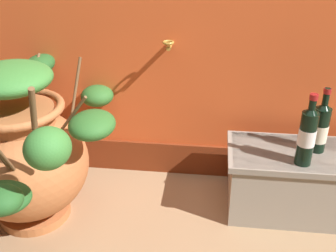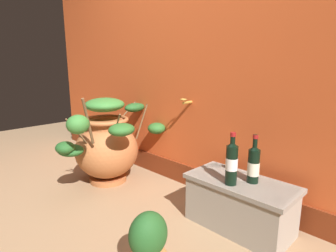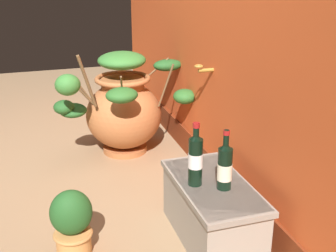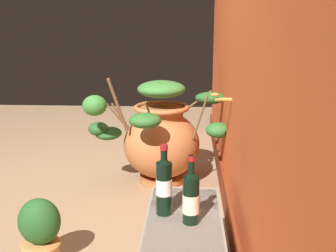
{
  "view_description": "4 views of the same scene",
  "coord_description": "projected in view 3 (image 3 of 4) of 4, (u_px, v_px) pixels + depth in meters",
  "views": [
    {
      "loc": [
        0.25,
        -0.89,
        1.35
      ],
      "look_at": [
        0.07,
        0.68,
        0.52
      ],
      "focal_mm": 44.2,
      "sensor_mm": 36.0,
      "label": 1
    },
    {
      "loc": [
        1.55,
        -0.7,
        1.08
      ],
      "look_at": [
        0.1,
        0.75,
        0.62
      ],
      "focal_mm": 29.8,
      "sensor_mm": 36.0,
      "label": 2
    },
    {
      "loc": [
        2.56,
        -0.01,
        1.43
      ],
      "look_at": [
        0.14,
        0.76,
        0.46
      ],
      "focal_mm": 47.39,
      "sensor_mm": 36.0,
      "label": 3
    },
    {
      "loc": [
        2.51,
        0.86,
        1.22
      ],
      "look_at": [
        0.1,
        0.73,
        0.62
      ],
      "focal_mm": 45.81,
      "sensor_mm": 36.0,
      "label": 4
    }
  ],
  "objects": [
    {
      "name": "stone_ledge",
      "position": [
        212.0,
        209.0,
        2.35
      ],
      "size": [
        0.7,
        0.35,
        0.34
      ],
      "color": "#9E9384",
      "rests_on": "ground_plane"
    },
    {
      "name": "potted_shrub",
      "position": [
        72.0,
        223.0,
        2.23
      ],
      "size": [
        0.2,
        0.21,
        0.36
      ],
      "color": "#D68E4C",
      "rests_on": "ground_plane"
    },
    {
      "name": "wine_bottle_left",
      "position": [
        195.0,
        157.0,
        2.23
      ],
      "size": [
        0.08,
        0.08,
        0.34
      ],
      "color": "black",
      "rests_on": "stone_ledge"
    },
    {
      "name": "ground_plane",
      "position": [
        46.0,
        200.0,
        2.79
      ],
      "size": [
        7.0,
        7.0,
        0.0
      ],
      "primitive_type": "plane",
      "color": "#9E7A56"
    },
    {
      "name": "terracotta_urn",
      "position": [
        123.0,
        108.0,
        3.35
      ],
      "size": [
        0.75,
        1.01,
        0.84
      ],
      "color": "#B26638",
      "rests_on": "ground_plane"
    },
    {
      "name": "wine_bottle_middle",
      "position": [
        225.0,
        165.0,
        2.2
      ],
      "size": [
        0.08,
        0.08,
        0.32
      ],
      "color": "black",
      "rests_on": "stone_ledge"
    }
  ]
}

